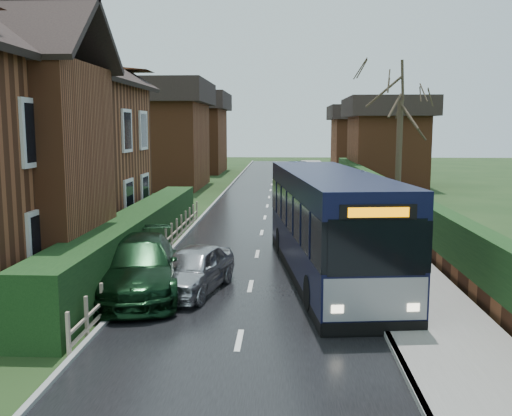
# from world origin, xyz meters

# --- Properties ---
(ground) EXTENTS (140.00, 140.00, 0.00)m
(ground) POSITION_xyz_m (0.00, 0.00, 0.00)
(ground) COLOR #2A411B
(ground) RESTS_ON ground
(road) EXTENTS (6.00, 100.00, 0.02)m
(road) POSITION_xyz_m (0.00, 10.00, 0.01)
(road) COLOR black
(road) RESTS_ON ground
(pavement) EXTENTS (2.50, 100.00, 0.14)m
(pavement) POSITION_xyz_m (4.25, 10.00, 0.07)
(pavement) COLOR slate
(pavement) RESTS_ON ground
(kerb_right) EXTENTS (0.12, 100.00, 0.14)m
(kerb_right) POSITION_xyz_m (3.05, 10.00, 0.07)
(kerb_right) COLOR gray
(kerb_right) RESTS_ON ground
(kerb_left) EXTENTS (0.12, 100.00, 0.10)m
(kerb_left) POSITION_xyz_m (-3.05, 10.00, 0.05)
(kerb_left) COLOR gray
(kerb_left) RESTS_ON ground
(front_hedge) EXTENTS (1.20, 16.00, 1.60)m
(front_hedge) POSITION_xyz_m (-3.90, 5.00, 0.80)
(front_hedge) COLOR black
(front_hedge) RESTS_ON ground
(picket_fence) EXTENTS (0.10, 16.00, 0.90)m
(picket_fence) POSITION_xyz_m (-3.15, 5.00, 0.45)
(picket_fence) COLOR tan
(picket_fence) RESTS_ON ground
(right_wall_hedge) EXTENTS (0.60, 50.00, 1.80)m
(right_wall_hedge) POSITION_xyz_m (5.80, 10.00, 1.02)
(right_wall_hedge) COLOR brown
(right_wall_hedge) RESTS_ON ground
(bus) EXTENTS (3.46, 10.23, 3.05)m
(bus) POSITION_xyz_m (2.20, 3.27, 1.51)
(bus) COLOR black
(bus) RESTS_ON ground
(car_silver) EXTENTS (2.19, 3.81, 1.22)m
(car_silver) POSITION_xyz_m (-1.50, 1.49, 0.61)
(car_silver) COLOR silver
(car_silver) RESTS_ON ground
(car_green) EXTENTS (2.98, 5.35, 1.47)m
(car_green) POSITION_xyz_m (-2.90, 1.23, 0.73)
(car_green) COLOR black
(car_green) RESTS_ON ground
(car_distant) EXTENTS (2.58, 4.43, 1.38)m
(car_distant) POSITION_xyz_m (2.00, 36.86, 0.69)
(car_distant) COLOR black
(car_distant) RESTS_ON ground
(bus_stop_sign) EXTENTS (0.25, 0.45, 3.09)m
(bus_stop_sign) POSITION_xyz_m (3.20, 3.74, 2.03)
(bus_stop_sign) COLOR slate
(bus_stop_sign) RESTS_ON ground
(tree_right_far) EXTENTS (4.19, 4.19, 8.09)m
(tree_right_far) POSITION_xyz_m (6.75, 16.33, 6.04)
(tree_right_far) COLOR #382D21
(tree_right_far) RESTS_ON ground
(tree_house_side) EXTENTS (4.76, 4.76, 10.82)m
(tree_house_side) POSITION_xyz_m (-12.54, 18.00, 8.08)
(tree_house_side) COLOR #392B22
(tree_house_side) RESTS_ON ground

